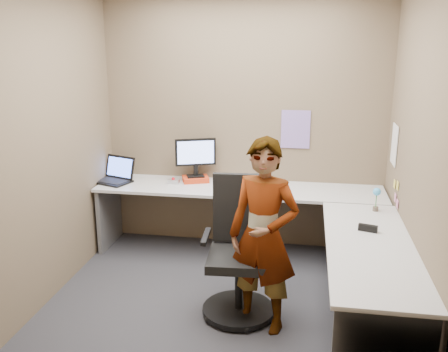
% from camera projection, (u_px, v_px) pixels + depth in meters
% --- Properties ---
extents(ground, '(3.00, 3.00, 0.00)m').
position_uv_depth(ground, '(223.00, 297.00, 4.43)').
color(ground, '#2A292F').
rests_on(ground, ground).
extents(wall_back, '(3.00, 0.00, 3.00)m').
position_uv_depth(wall_back, '(244.00, 123.00, 5.30)').
color(wall_back, brown).
rests_on(wall_back, ground).
extents(wall_right, '(0.00, 2.70, 2.70)m').
position_uv_depth(wall_right, '(415.00, 156.00, 3.82)').
color(wall_right, brown).
rests_on(wall_right, ground).
extents(wall_left, '(0.00, 2.70, 2.70)m').
position_uv_depth(wall_left, '(52.00, 143.00, 4.31)').
color(wall_left, brown).
rests_on(wall_left, ground).
extents(desk, '(2.98, 2.58, 0.73)m').
position_uv_depth(desk, '(277.00, 223.00, 4.57)').
color(desk, beige).
rests_on(desk, ground).
extents(paper_ream, '(0.32, 0.28, 0.05)m').
position_uv_depth(paper_ream, '(196.00, 179.00, 5.36)').
color(paper_ream, red).
rests_on(paper_ream, desk).
extents(monitor, '(0.42, 0.20, 0.41)m').
position_uv_depth(monitor, '(196.00, 154.00, 5.31)').
color(monitor, black).
rests_on(monitor, paper_ream).
extents(laptop, '(0.45, 0.42, 0.26)m').
position_uv_depth(laptop, '(116.00, 175.00, 5.36)').
color(laptop, black).
rests_on(laptop, desk).
extents(trackball_mouse, '(0.12, 0.08, 0.07)m').
position_uv_depth(trackball_mouse, '(174.00, 181.00, 5.29)').
color(trackball_mouse, '#B7B7BC').
rests_on(trackball_mouse, desk).
extents(origami, '(0.10, 0.10, 0.06)m').
position_uv_depth(origami, '(238.00, 188.00, 5.04)').
color(origami, white).
rests_on(origami, desk).
extents(stapler, '(0.16, 0.08, 0.05)m').
position_uv_depth(stapler, '(368.00, 228.00, 3.98)').
color(stapler, black).
rests_on(stapler, desk).
extents(flower, '(0.07, 0.07, 0.22)m').
position_uv_depth(flower, '(377.00, 196.00, 4.42)').
color(flower, brown).
rests_on(flower, desk).
extents(calendar_purple, '(0.30, 0.01, 0.40)m').
position_uv_depth(calendar_purple, '(296.00, 129.00, 5.21)').
color(calendar_purple, '#846BB7').
rests_on(calendar_purple, wall_back).
extents(calendar_white, '(0.01, 0.28, 0.38)m').
position_uv_depth(calendar_white, '(394.00, 145.00, 4.71)').
color(calendar_white, white).
rests_on(calendar_white, wall_right).
extents(sticky_note_a, '(0.01, 0.07, 0.07)m').
position_uv_depth(sticky_note_a, '(397.00, 186.00, 4.46)').
color(sticky_note_a, '#F2E059').
rests_on(sticky_note_a, wall_right).
extents(sticky_note_b, '(0.01, 0.07, 0.07)m').
position_uv_depth(sticky_note_b, '(395.00, 198.00, 4.54)').
color(sticky_note_b, pink).
rests_on(sticky_note_b, wall_right).
extents(sticky_note_c, '(0.01, 0.07, 0.07)m').
position_uv_depth(sticky_note_c, '(397.00, 204.00, 4.43)').
color(sticky_note_c, pink).
rests_on(sticky_note_c, wall_right).
extents(sticky_note_d, '(0.01, 0.07, 0.07)m').
position_uv_depth(sticky_note_d, '(395.00, 184.00, 4.61)').
color(sticky_note_d, '#F2E059').
rests_on(sticky_note_d, wall_right).
extents(office_chair, '(0.60, 0.60, 1.13)m').
position_uv_depth(office_chair, '(239.00, 260.00, 4.10)').
color(office_chair, black).
rests_on(office_chair, ground).
extents(person, '(0.64, 0.51, 1.53)m').
position_uv_depth(person, '(263.00, 236.00, 3.80)').
color(person, '#999399').
rests_on(person, ground).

